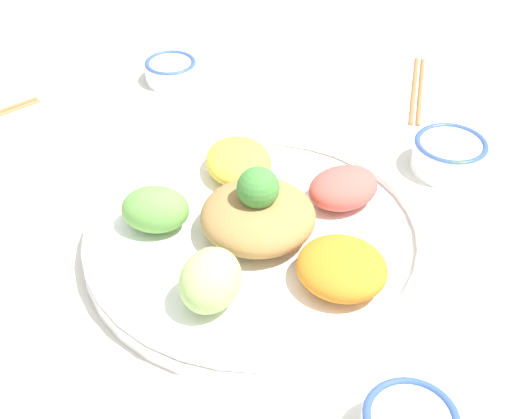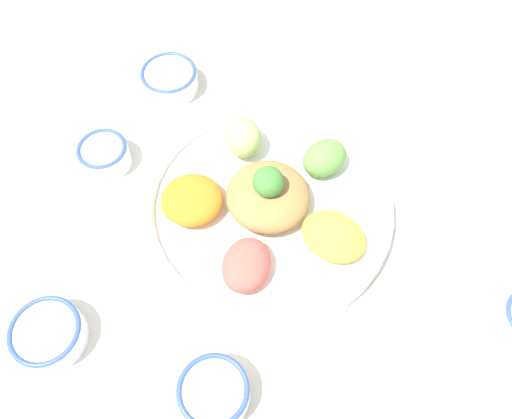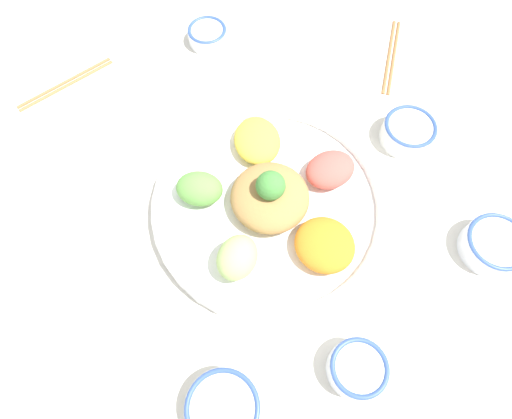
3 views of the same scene
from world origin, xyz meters
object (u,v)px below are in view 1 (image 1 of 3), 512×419
salad_platter (260,230)px  chopsticks_pair_far (418,89)px  sauce_bowl_dark (172,70)px  rice_bowl_blue (450,154)px

salad_platter → chopsticks_pair_far: (0.25, 0.35, -0.02)m
sauce_bowl_dark → chopsticks_pair_far: bearing=-5.0°
chopsticks_pair_far → salad_platter: bearing=157.9°
sauce_bowl_dark → salad_platter: bearing=-71.0°
rice_bowl_blue → chopsticks_pair_far: bearing=90.5°
rice_bowl_blue → sauce_bowl_dark: (-0.38, 0.24, -0.01)m
salad_platter → chopsticks_pair_far: bearing=55.2°
chopsticks_pair_far → rice_bowl_blue: bearing=-166.9°
rice_bowl_blue → salad_platter: bearing=-148.6°
rice_bowl_blue → sauce_bowl_dark: size_ratio=1.18×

